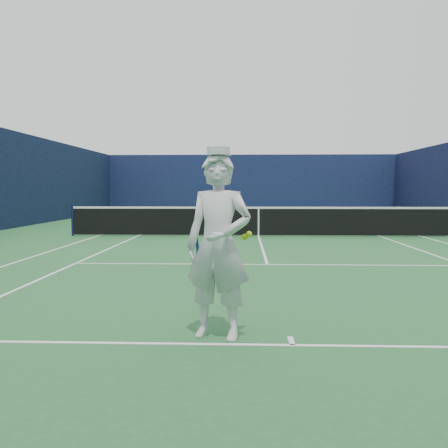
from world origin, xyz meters
The scene contains 5 objects.
ground centered at (0.00, 0.00, 0.00)m, with size 80.00×80.00×0.00m, color #256330.
court_markings centered at (0.00, 0.00, 0.00)m, with size 11.03×23.83×0.01m.
windscreen_fence centered at (0.00, 0.00, 2.00)m, with size 20.12×36.12×4.00m.
tennis_net centered at (0.00, 0.00, 0.55)m, with size 12.88×0.09×1.07m.
tennis_player centered at (-0.77, -11.63, 1.00)m, with size 0.83×0.69×2.04m.
Camera 1 is at (-0.50, -16.90, 1.60)m, focal length 40.00 mm.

